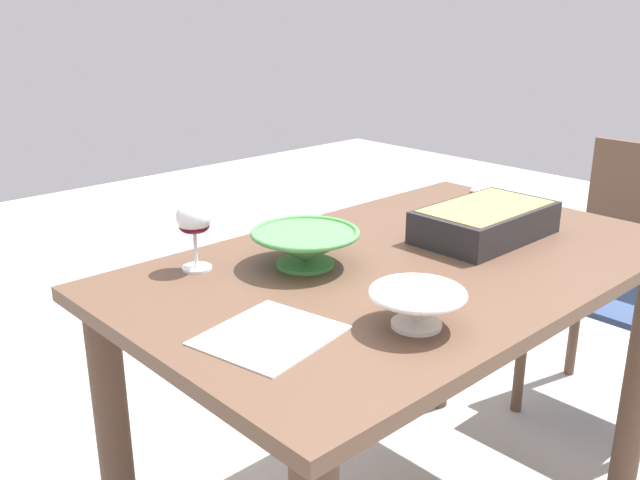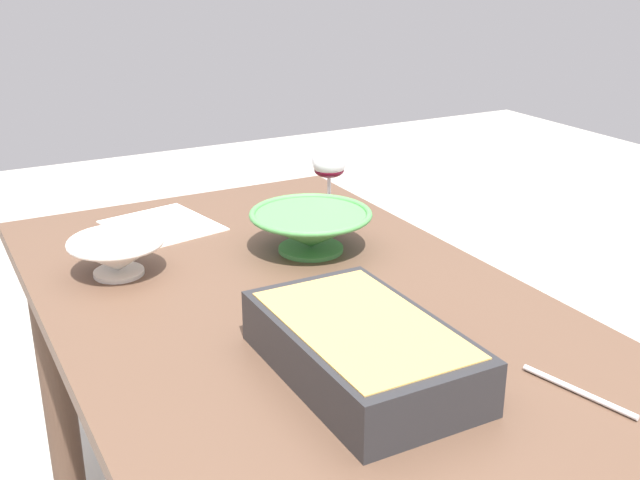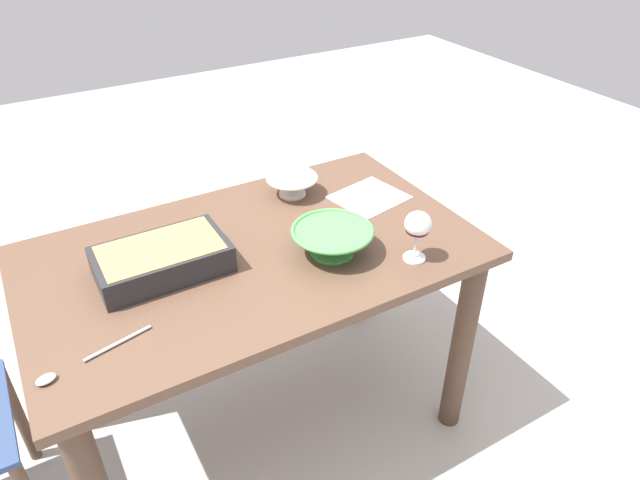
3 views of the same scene
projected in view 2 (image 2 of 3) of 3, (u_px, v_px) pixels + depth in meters
name	position (u px, v px, depth m)	size (l,w,h in m)	color
dining_table	(297.00, 376.00, 1.36)	(1.30, 0.78, 0.76)	brown
wine_glass	(329.00, 166.00, 1.70)	(0.07, 0.07, 0.15)	white
casserole_dish	(362.00, 346.00, 1.07)	(0.35, 0.21, 0.08)	#262628
mixing_bowl	(117.00, 254.00, 1.40)	(0.17, 0.17, 0.07)	white
small_bowl	(311.00, 228.00, 1.51)	(0.24, 0.24, 0.08)	#4C994C
napkin	(162.00, 225.00, 1.66)	(0.22, 0.20, 0.00)	white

